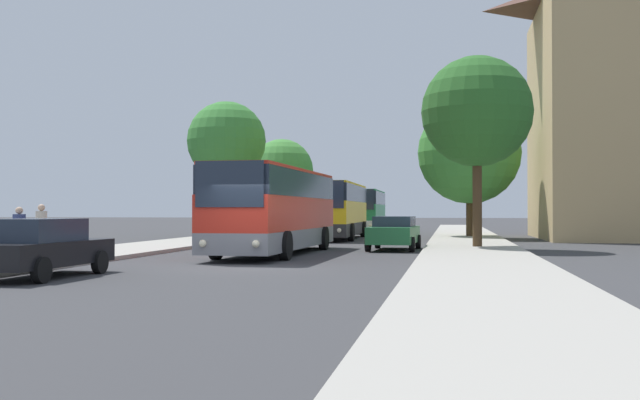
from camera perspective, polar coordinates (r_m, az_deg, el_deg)
The scene contains 14 objects.
ground_plane at distance 22.32m, azimuth -5.99°, elevation -5.14°, with size 300.00×300.00×0.00m, color #38383A.
sidewalk_left at distance 25.15m, azimuth -21.56°, elevation -4.43°, with size 4.00×120.00×0.15m, color #A39E93.
sidewalk_right at distance 21.48m, azimuth 12.34°, elevation -5.10°, with size 4.00×120.00×0.15m, color #A39E93.
bus_front at distance 28.91m, azimuth -3.41°, elevation -0.69°, with size 2.94×11.60×3.26m.
bus_middle at distance 44.30m, azimuth 1.32°, elevation -0.72°, with size 2.85×11.28×3.28m.
bus_rear at distance 57.91m, azimuth 3.38°, elevation -0.77°, with size 3.07×10.87×3.22m.
parked_car_left_curb at distance 20.04m, azimuth -20.54°, elevation -3.39°, with size 2.02×4.50×1.48m.
parked_car_right_near at distance 32.06m, azimuth 5.67°, elevation -2.45°, with size 2.16×4.57×1.44m.
pedestrian_waiting_near at distance 25.96m, azimuth -20.47°, elevation -2.21°, with size 0.36×0.36×1.75m.
pedestrian_waiting_far at distance 23.27m, azimuth -21.95°, elevation -2.50°, with size 0.36×0.36×1.65m.
tree_left_near at distance 58.09m, azimuth -2.93°, elevation 2.25°, with size 4.90×4.90×7.09m.
tree_left_far at distance 46.72m, azimuth -7.14°, elevation 4.48°, with size 4.87×4.87×8.29m.
tree_right_near at distance 33.02m, azimuth 11.87°, elevation 6.59°, with size 4.76×4.76×8.18m.
tree_right_mid at distance 45.97m, azimuth 11.30°, elevation 3.56°, with size 6.17×6.17×8.11m.
Camera 1 is at (6.11, -21.40, 1.69)m, focal length 42.00 mm.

